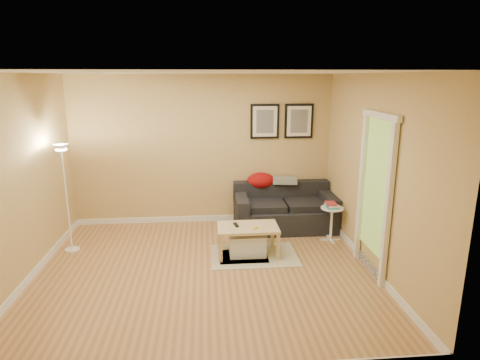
{
  "coord_description": "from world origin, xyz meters",
  "views": [
    {
      "loc": [
        0.04,
        -4.99,
        2.55
      ],
      "look_at": [
        0.55,
        0.85,
        1.05
      ],
      "focal_mm": 30.25,
      "sensor_mm": 36.0,
      "label": 1
    }
  ],
  "objects": [
    {
      "name": "coffee_table",
      "position": [
        0.63,
        0.5,
        0.22
      ],
      "size": [
        0.89,
        0.55,
        0.44
      ],
      "primitive_type": null,
      "rotation": [
        0.0,
        0.0,
        -0.01
      ],
      "color": "tan",
      "rests_on": "ground"
    },
    {
      "name": "doorway",
      "position": [
        2.2,
        -0.15,
        1.02
      ],
      "size": [
        0.12,
        1.01,
        2.13
      ],
      "primitive_type": null,
      "color": "white",
      "rests_on": "ground"
    },
    {
      "name": "baseboard_right",
      "position": [
        2.24,
        0.0,
        0.05
      ],
      "size": [
        0.02,
        4.0,
        0.1
      ],
      "primitive_type": "cube",
      "color": "white",
      "rests_on": "ground"
    },
    {
      "name": "red_throw",
      "position": [
        1.01,
        1.86,
        0.77
      ],
      "size": [
        0.48,
        0.36,
        0.28
      ],
      "primitive_type": null,
      "color": "maroon",
      "rests_on": "sofa"
    },
    {
      "name": "ceiling",
      "position": [
        0.0,
        0.0,
        2.6
      ],
      "size": [
        4.5,
        4.5,
        0.0
      ],
      "primitive_type": "plane",
      "rotation": [
        3.14,
        0.0,
        0.0
      ],
      "color": "white",
      "rests_on": "wall_back"
    },
    {
      "name": "floor_lamp",
      "position": [
        -2.0,
        0.87,
        0.77
      ],
      "size": [
        0.21,
        0.21,
        1.63
      ],
      "primitive_type": null,
      "color": "white",
      "rests_on": "ground"
    },
    {
      "name": "book_stack",
      "position": [
        2.01,
        0.95,
        0.59
      ],
      "size": [
        0.23,
        0.28,
        0.08
      ],
      "primitive_type": null,
      "rotation": [
        0.0,
        0.0,
        -0.25
      ],
      "color": "teal",
      "rests_on": "side_table"
    },
    {
      "name": "baseboard_back",
      "position": [
        0.0,
        1.99,
        0.05
      ],
      "size": [
        4.5,
        0.02,
        0.1
      ],
      "primitive_type": "cube",
      "color": "white",
      "rests_on": "ground"
    },
    {
      "name": "remote_control",
      "position": [
        0.46,
        0.55,
        0.45
      ],
      "size": [
        0.08,
        0.17,
        0.02
      ],
      "primitive_type": "cube",
      "rotation": [
        0.0,
        0.0,
        0.17
      ],
      "color": "black",
      "rests_on": "coffee_table"
    },
    {
      "name": "wall_front",
      "position": [
        0.0,
        -2.0,
        1.3
      ],
      "size": [
        4.5,
        0.0,
        4.5
      ],
      "primitive_type": "plane",
      "rotation": [
        -1.57,
        0.0,
        0.0
      ],
      "color": "tan",
      "rests_on": "ground"
    },
    {
      "name": "green_runner",
      "position": [
        0.56,
        0.42,
        0.01
      ],
      "size": [
        0.7,
        0.5,
        0.01
      ],
      "primitive_type": "cube",
      "color": "#668C4C",
      "rests_on": "ground"
    },
    {
      "name": "wall_left",
      "position": [
        -2.25,
        0.0,
        1.3
      ],
      "size": [
        0.0,
        4.0,
        4.0
      ],
      "primitive_type": "plane",
      "rotation": [
        1.57,
        0.0,
        1.57
      ],
      "color": "tan",
      "rests_on": "ground"
    },
    {
      "name": "baseboard_left",
      "position": [
        -2.24,
        0.0,
        0.05
      ],
      "size": [
        0.02,
        4.0,
        0.1
      ],
      "primitive_type": "cube",
      "color": "white",
      "rests_on": "ground"
    },
    {
      "name": "floor",
      "position": [
        0.0,
        0.0,
        0.0
      ],
      "size": [
        4.5,
        4.5,
        0.0
      ],
      "primitive_type": "plane",
      "color": "#B5834D",
      "rests_on": "ground"
    },
    {
      "name": "wall_right",
      "position": [
        2.25,
        0.0,
        1.3
      ],
      "size": [
        0.0,
        4.0,
        4.0
      ],
      "primitive_type": "plane",
      "rotation": [
        1.57,
        0.0,
        -1.57
      ],
      "color": "tan",
      "rests_on": "ground"
    },
    {
      "name": "framed_print_left",
      "position": [
        1.08,
        1.98,
        1.8
      ],
      "size": [
        0.5,
        0.04,
        0.6
      ],
      "primitive_type": null,
      "color": "black",
      "rests_on": "wall_back"
    },
    {
      "name": "wall_back",
      "position": [
        0.0,
        2.0,
        1.3
      ],
      "size": [
        4.5,
        0.0,
        4.5
      ],
      "primitive_type": "plane",
      "rotation": [
        1.57,
        0.0,
        0.0
      ],
      "color": "tan",
      "rests_on": "ground"
    },
    {
      "name": "plaid_throw",
      "position": [
        1.43,
        1.82,
        0.78
      ],
      "size": [
        0.45,
        0.32,
        0.1
      ],
      "primitive_type": null,
      "rotation": [
        0.0,
        0.0,
        -0.14
      ],
      "color": "tan",
      "rests_on": "sofa"
    },
    {
      "name": "side_table",
      "position": [
        2.02,
        0.93,
        0.27
      ],
      "size": [
        0.36,
        0.36,
        0.55
      ],
      "primitive_type": null,
      "color": "white",
      "rests_on": "ground"
    },
    {
      "name": "tape_roll",
      "position": [
        0.73,
        0.4,
        0.46
      ],
      "size": [
        0.07,
        0.07,
        0.03
      ],
      "primitive_type": "cylinder",
      "color": "yellow",
      "rests_on": "coffee_table"
    },
    {
      "name": "framed_print_right",
      "position": [
        1.68,
        1.98,
        1.8
      ],
      "size": [
        0.5,
        0.04,
        0.6
      ],
      "primitive_type": null,
      "color": "black",
      "rests_on": "wall_back"
    },
    {
      "name": "area_rug",
      "position": [
        0.72,
        0.44,
        0.01
      ],
      "size": [
        1.25,
        0.85,
        0.01
      ],
      "primitive_type": "cube",
      "color": "#C1BC99",
      "rests_on": "ground"
    },
    {
      "name": "storage_bin",
      "position": [
        0.62,
        0.5,
        0.17
      ],
      "size": [
        0.54,
        0.4,
        0.33
      ],
      "primitive_type": null,
      "color": "white",
      "rests_on": "ground"
    },
    {
      "name": "sofa",
      "position": [
        1.38,
        1.53,
        0.38
      ],
      "size": [
        1.7,
        0.9,
        0.75
      ],
      "primitive_type": null,
      "color": "black",
      "rests_on": "ground"
    }
  ]
}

